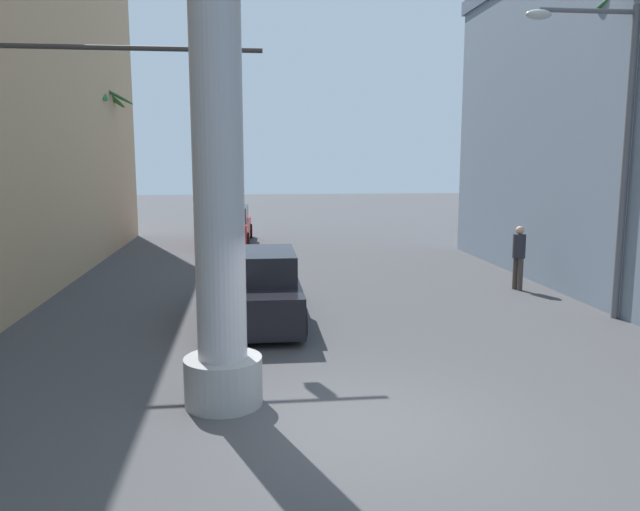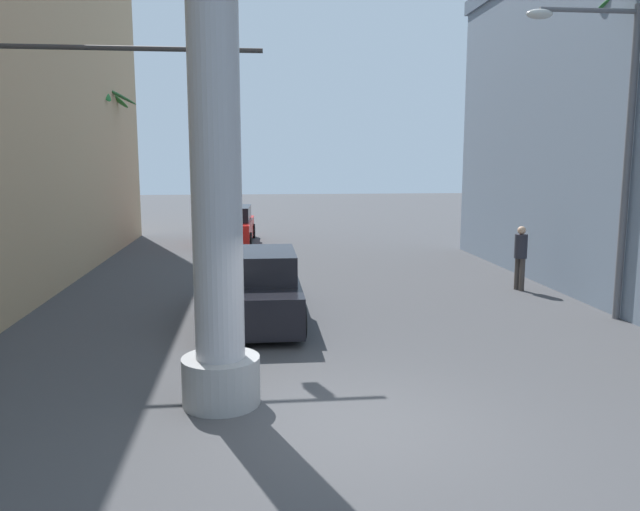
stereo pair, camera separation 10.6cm
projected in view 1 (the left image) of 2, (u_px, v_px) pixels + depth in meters
The scene contains 8 objects.
ground_plane at pixel (300, 282), 18.08m from camera, with size 91.88×91.88×0.00m, color #424244.
street_lamp at pixel (610, 132), 13.32m from camera, with size 2.50×0.28×6.70m.
traffic_light_mast at pixel (73, 128), 12.47m from camera, with size 5.64×0.32×5.80m.
car_lead at pixel (254, 287), 13.88m from camera, with size 2.11×5.18×1.56m.
car_far at pixel (227, 226), 26.30m from camera, with size 2.13×4.78×1.56m.
palm_tree_near_right at pixel (636, 113), 13.78m from camera, with size 2.77×2.71×7.54m.
palm_tree_far_left at pixel (94, 139), 23.55m from camera, with size 2.82×2.98×6.36m.
pedestrian_mid_right at pixel (519, 253), 16.84m from camera, with size 0.42×0.42×1.75m.
Camera 1 is at (-1.46, -7.70, 3.52)m, focal length 35.00 mm.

